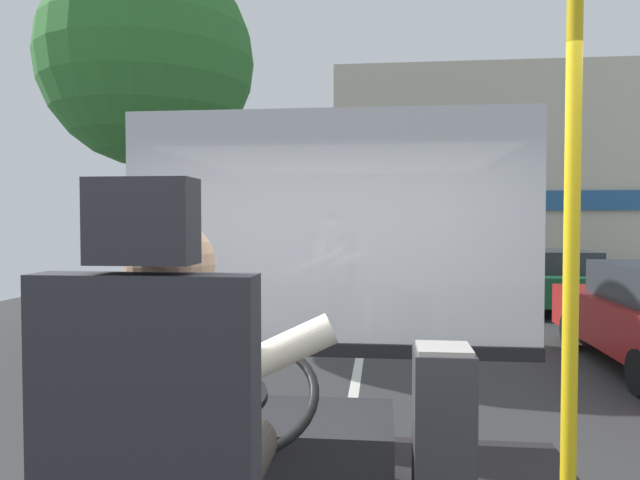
{
  "coord_description": "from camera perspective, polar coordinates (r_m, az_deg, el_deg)",
  "views": [
    {
      "loc": [
        0.32,
        -1.85,
        2.01
      ],
      "look_at": [
        0.03,
        0.85,
        1.91
      ],
      "focal_mm": 32.86,
      "sensor_mm": 36.0,
      "label": 1
    }
  ],
  "objects": [
    {
      "name": "steering_console",
      "position": [
        2.84,
        -4.73,
        -20.09
      ],
      "size": [
        1.1,
        1.01,
        0.8
      ],
      "color": "black",
      "rests_on": "bus_floor"
    },
    {
      "name": "bus_driver",
      "position": [
        1.56,
        -13.33,
        -16.67
      ],
      "size": [
        0.77,
        0.61,
        0.77
      ],
      "color": "#332D28",
      "rests_on": "driver_seat"
    },
    {
      "name": "handrail_pole",
      "position": [
        1.81,
        23.21,
        -6.86
      ],
      "size": [
        0.04,
        0.04,
        2.03
      ],
      "color": "gold",
      "rests_on": "bus_floor"
    },
    {
      "name": "parked_car_green",
      "position": [
        14.16,
        21.26,
        -3.48
      ],
      "size": [
        2.03,
        3.84,
        1.33
      ],
      "color": "#195633",
      "rests_on": "ground"
    },
    {
      "name": "windshield_panel",
      "position": [
        3.49,
        0.8,
        -1.97
      ],
      "size": [
        2.5,
        0.08,
        1.48
      ],
      "color": "silver"
    },
    {
      "name": "street_tree",
      "position": [
        10.56,
        -16.45,
        16.31
      ],
      "size": [
        3.52,
        3.52,
        6.41
      ],
      "color": "#4C3828",
      "rests_on": "ground"
    },
    {
      "name": "ground",
      "position": [
        10.85,
        4.34,
        -8.79
      ],
      "size": [
        18.0,
        44.0,
        0.06
      ],
      "color": "#323232"
    },
    {
      "name": "fare_box",
      "position": [
        2.58,
        11.9,
        -18.52
      ],
      "size": [
        0.24,
        0.25,
        0.77
      ],
      "color": "#333338",
      "rests_on": "bus_floor"
    },
    {
      "name": "shop_building",
      "position": [
        22.13,
        20.02,
        5.67
      ],
      "size": [
        13.71,
        5.65,
        6.93
      ],
      "color": "#BCB29E",
      "rests_on": "ground"
    }
  ]
}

